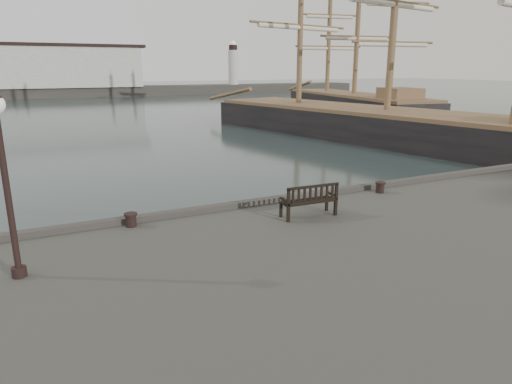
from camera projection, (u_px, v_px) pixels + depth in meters
ground at (281, 242)px, 15.97m from camera, size 400.00×400.00×0.00m
breakwater at (41, 76)px, 92.61m from camera, size 140.00×9.50×12.20m
bench at (309, 206)px, 13.73m from camera, size 1.75×0.67×0.99m
bollard_left at (131, 220)px, 12.89m from camera, size 0.49×0.49×0.39m
bollard_right at (380, 187)px, 16.40m from camera, size 0.49×0.49×0.39m
lamp_post at (3, 160)px, 9.16m from camera, size 0.40×0.40×3.98m
tall_ship_main at (385, 132)px, 38.03m from camera, size 15.19×38.67×28.44m
tall_ship_far at (353, 109)px, 58.41m from camera, size 10.83×29.35×24.63m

